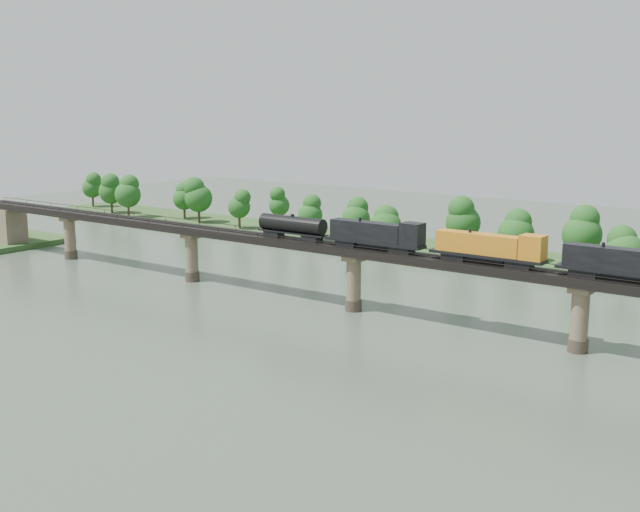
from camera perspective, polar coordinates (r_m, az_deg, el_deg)
The scene contains 6 objects.
ground at distance 119.54m, azimuth -5.73°, elevation -6.86°, with size 400.00×400.00×0.00m, color #394738.
far_bank at distance 189.14m, azimuth 11.74°, elevation -0.13°, with size 300.00×24.00×1.60m, color #26451B.
bridge at distance 140.98m, azimuth 2.41°, elevation -1.75°, with size 236.00×30.00×11.50m.
bridge_superstructure at distance 139.71m, azimuth 2.43°, elevation 0.78°, with size 220.00×4.90×0.75m.
far_treeline at distance 187.33m, azimuth 8.98°, elevation 2.36°, with size 289.06×17.54×13.60m.
freight_train at distance 130.24m, azimuth 9.09°, elevation 0.89°, with size 76.11×2.97×5.24m.
Camera 1 is at (76.57, -84.21, 36.55)m, focal length 45.00 mm.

